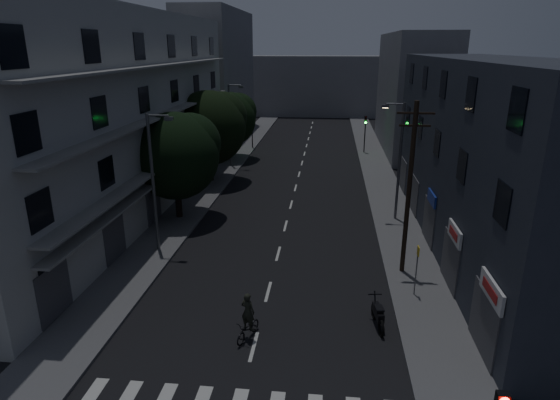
% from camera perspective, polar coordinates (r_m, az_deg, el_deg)
% --- Properties ---
extents(ground, '(160.00, 160.00, 0.00)m').
position_cam_1_polar(ground, '(40.77, 1.95, 1.70)').
color(ground, black).
rests_on(ground, ground).
extents(sidewalk_left, '(3.00, 90.00, 0.15)m').
position_cam_1_polar(sidewalk_left, '(41.94, -8.32, 2.09)').
color(sidewalk_left, '#565659').
rests_on(sidewalk_left, ground).
extents(sidewalk_right, '(3.00, 90.00, 0.15)m').
position_cam_1_polar(sidewalk_right, '(40.93, 12.49, 1.44)').
color(sidewalk_right, '#565659').
rests_on(sidewalk_right, ground).
extents(lane_markings, '(0.15, 60.50, 0.01)m').
position_cam_1_polar(lane_markings, '(46.78, 2.53, 3.88)').
color(lane_markings, beige).
rests_on(lane_markings, ground).
extents(building_left, '(7.00, 36.00, 14.00)m').
position_cam_1_polar(building_left, '(35.53, -18.78, 9.83)').
color(building_left, '#AFAFAA').
rests_on(building_left, ground).
extents(building_right, '(6.19, 28.00, 11.00)m').
position_cam_1_polar(building_right, '(30.08, 23.89, 4.94)').
color(building_right, '#292D37').
rests_on(building_right, ground).
extents(building_far_left, '(6.00, 20.00, 16.00)m').
position_cam_1_polar(building_far_left, '(63.82, -7.53, 14.88)').
color(building_far_left, slate).
rests_on(building_far_left, ground).
extents(building_far_right, '(6.00, 20.00, 13.00)m').
position_cam_1_polar(building_far_right, '(56.96, 15.79, 12.45)').
color(building_far_right, slate).
rests_on(building_far_right, ground).
extents(building_far_end, '(24.00, 8.00, 10.00)m').
position_cam_1_polar(building_far_end, '(84.28, 4.34, 13.73)').
color(building_far_end, slate).
rests_on(building_far_end, ground).
extents(tree_near, '(5.96, 5.96, 7.35)m').
position_cam_1_polar(tree_near, '(32.62, -12.54, 5.67)').
color(tree_near, black).
rests_on(tree_near, sidewalk_left).
extents(tree_mid, '(6.44, 6.44, 7.93)m').
position_cam_1_polar(tree_mid, '(41.46, -8.56, 9.03)').
color(tree_mid, black).
rests_on(tree_mid, sidewalk_left).
extents(tree_far, '(5.65, 5.65, 6.99)m').
position_cam_1_polar(tree_far, '(50.04, -6.16, 10.02)').
color(tree_far, black).
rests_on(tree_far, sidewalk_left).
extents(traffic_signal_far_right, '(0.28, 0.37, 4.10)m').
position_cam_1_polar(traffic_signal_far_right, '(53.53, 10.36, 8.82)').
color(traffic_signal_far_right, black).
rests_on(traffic_signal_far_right, sidewalk_right).
extents(traffic_signal_far_left, '(0.28, 0.37, 4.10)m').
position_cam_1_polar(traffic_signal_far_left, '(55.33, -3.44, 9.39)').
color(traffic_signal_far_left, black).
rests_on(traffic_signal_far_left, sidewalk_left).
extents(street_lamp_left_near, '(1.51, 0.25, 8.00)m').
position_cam_1_polar(street_lamp_left_near, '(27.37, -15.05, 2.75)').
color(street_lamp_left_near, '#595D61').
rests_on(street_lamp_left_near, sidewalk_left).
extents(street_lamp_right, '(1.51, 0.25, 8.00)m').
position_cam_1_polar(street_lamp_right, '(32.50, 14.22, 5.22)').
color(street_lamp_right, '#52535A').
rests_on(street_lamp_right, sidewalk_right).
extents(street_lamp_left_far, '(1.51, 0.25, 8.00)m').
position_cam_1_polar(street_lamp_left_far, '(46.74, -6.00, 9.54)').
color(street_lamp_left_far, '#565A5E').
rests_on(street_lamp_left_far, sidewalk_left).
extents(utility_pole, '(1.80, 0.24, 9.00)m').
position_cam_1_polar(utility_pole, '(24.54, 15.49, 1.60)').
color(utility_pole, black).
rests_on(utility_pole, sidewalk_right).
extents(bus_stop_sign, '(0.06, 0.35, 2.52)m').
position_cam_1_polar(bus_stop_sign, '(23.29, 16.38, -7.24)').
color(bus_stop_sign, '#595B60').
rests_on(bus_stop_sign, sidewalk_right).
extents(motorcycle, '(0.63, 2.10, 1.35)m').
position_cam_1_polar(motorcycle, '(21.28, 11.84, -13.59)').
color(motorcycle, black).
rests_on(motorcycle, ground).
extents(cyclist, '(1.16, 1.76, 2.11)m').
position_cam_1_polar(cyclist, '(20.05, -3.91, -14.78)').
color(cyclist, black).
rests_on(cyclist, ground).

